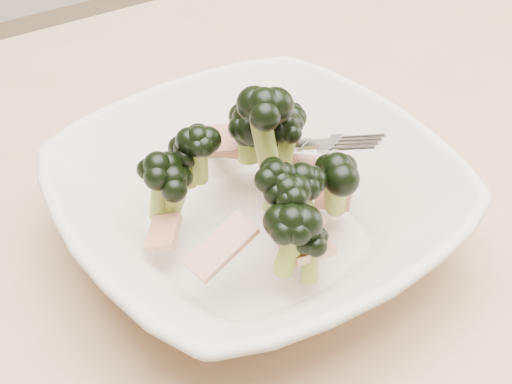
# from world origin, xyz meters

# --- Properties ---
(dining_table) EXTENTS (1.20, 0.80, 0.75)m
(dining_table) POSITION_xyz_m (0.00, 0.00, 0.65)
(dining_table) COLOR tan
(dining_table) RESTS_ON ground
(broccoli_dish) EXTENTS (0.31, 0.31, 0.14)m
(broccoli_dish) POSITION_xyz_m (-0.11, -0.04, 0.79)
(broccoli_dish) COLOR beige
(broccoli_dish) RESTS_ON dining_table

